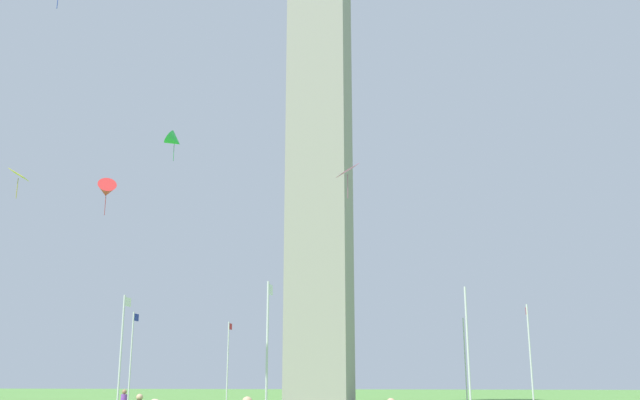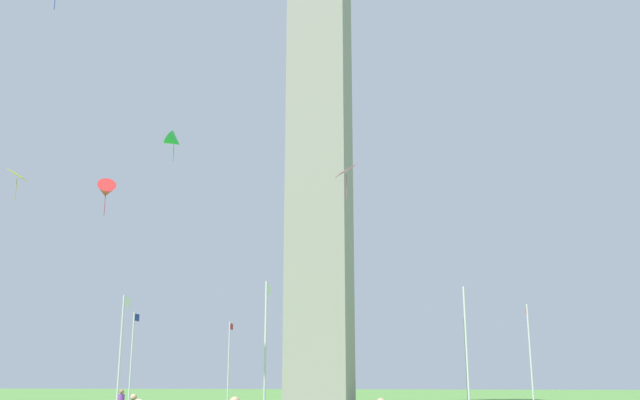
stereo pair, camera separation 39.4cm
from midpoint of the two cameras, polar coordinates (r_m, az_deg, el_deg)
name	(u,v)px [view 1 (the left image)]	position (r m, az deg, el deg)	size (l,w,h in m)	color
obelisk_monument	(320,136)	(64.44, -0.18, 5.21)	(5.22, 5.22, 47.46)	gray
flagpole_n	(350,358)	(77.62, 2.31, -12.68)	(1.12, 0.14, 8.10)	silver
flagpole_ne	(228,357)	(75.57, -7.61, -12.52)	(1.12, 0.14, 8.10)	silver
flagpole_e	(131,353)	(66.23, -15.19, -11.89)	(1.12, 0.14, 8.10)	silver
flagpole_se	(122,346)	(53.17, -15.98, -11.33)	(1.12, 0.14, 8.10)	silver
flagpole_s	(267,341)	(44.14, -4.54, -11.30)	(1.12, 0.14, 8.10)	silver
flagpole_sw	(468,343)	(47.57, 11.62, -11.28)	(1.12, 0.14, 8.10)	silver
flagpole_w	(530,350)	(59.89, 16.44, -11.59)	(1.12, 0.14, 8.10)	silver
flagpole_nw	(465,356)	(71.73, 11.50, -12.26)	(1.12, 0.14, 8.10)	silver
kite_yellow_diamond	(19,176)	(47.88, -23.44, 1.83)	(1.30, 1.21, 1.82)	yellow
kite_green_delta	(174,141)	(59.62, -11.89, 4.73)	(1.70, 1.96, 2.62)	green
kite_red_delta	(106,190)	(55.16, -17.11, 0.76)	(2.23, 2.11, 2.85)	red
kite_pink_diamond	(348,171)	(49.79, 2.03, 2.34)	(1.87, 1.78, 2.44)	pink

